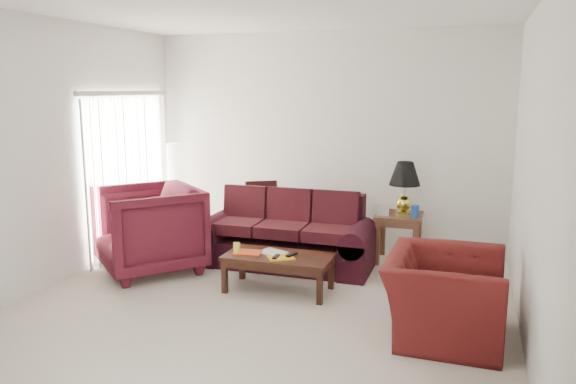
# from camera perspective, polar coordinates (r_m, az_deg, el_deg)

# --- Properties ---
(floor) EXTENTS (5.00, 5.00, 0.00)m
(floor) POSITION_cam_1_polar(r_m,az_deg,el_deg) (5.96, -2.62, -11.42)
(floor) COLOR beige
(floor) RESTS_ON ground
(blinds) EXTENTS (0.10, 2.00, 2.16)m
(blinds) POSITION_cam_1_polar(r_m,az_deg,el_deg) (7.90, -15.84, 1.78)
(blinds) COLOR silver
(blinds) RESTS_ON ground
(sofa) EXTENTS (2.28, 1.14, 0.90)m
(sofa) POSITION_cam_1_polar(r_m,az_deg,el_deg) (7.09, -0.34, -3.97)
(sofa) COLOR black
(sofa) RESTS_ON ground
(throw_pillow) EXTENTS (0.49, 0.40, 0.45)m
(throw_pillow) POSITION_cam_1_polar(r_m,az_deg,el_deg) (7.90, -2.71, -0.47)
(throw_pillow) COLOR black
(throw_pillow) RESTS_ON sofa
(end_table) EXTENTS (0.59, 0.59, 0.63)m
(end_table) POSITION_cam_1_polar(r_m,az_deg,el_deg) (7.43, 11.15, -4.58)
(end_table) COLOR brown
(end_table) RESTS_ON ground
(table_lamp) EXTENTS (0.50, 0.50, 0.67)m
(table_lamp) POSITION_cam_1_polar(r_m,az_deg,el_deg) (7.35, 11.74, 0.43)
(table_lamp) COLOR gold
(table_lamp) RESTS_ON end_table
(clock) EXTENTS (0.15, 0.06, 0.15)m
(clock) POSITION_cam_1_polar(r_m,az_deg,el_deg) (7.23, 9.62, -1.77)
(clock) COLOR silver
(clock) RESTS_ON end_table
(blue_canister) EXTENTS (0.13, 0.13, 0.16)m
(blue_canister) POSITION_cam_1_polar(r_m,az_deg,el_deg) (7.17, 12.76, -1.95)
(blue_canister) COLOR #173B97
(blue_canister) RESTS_ON end_table
(picture_frame) EXTENTS (0.13, 0.15, 0.05)m
(picture_frame) POSITION_cam_1_polar(r_m,az_deg,el_deg) (7.54, 10.50, -1.30)
(picture_frame) COLOR silver
(picture_frame) RESTS_ON end_table
(floor_lamp) EXTENTS (0.29, 0.29, 1.46)m
(floor_lamp) POSITION_cam_1_polar(r_m,az_deg,el_deg) (8.42, -11.42, 0.07)
(floor_lamp) COLOR white
(floor_lamp) RESTS_ON ground
(armchair_left) EXTENTS (1.62, 1.63, 1.06)m
(armchair_left) POSITION_cam_1_polar(r_m,az_deg,el_deg) (7.06, -13.96, -3.69)
(armchair_left) COLOR #47101C
(armchair_left) RESTS_ON ground
(armchair_right) EXTENTS (1.04, 1.18, 0.76)m
(armchair_right) POSITION_cam_1_polar(r_m,az_deg,el_deg) (5.34, 15.60, -10.13)
(armchair_right) COLOR #481110
(armchair_right) RESTS_ON ground
(coffee_table) EXTENTS (1.23, 0.71, 0.41)m
(coffee_table) POSITION_cam_1_polar(r_m,az_deg,el_deg) (6.28, -0.97, -8.22)
(coffee_table) COLOR black
(coffee_table) RESTS_ON ground
(magazine_red) EXTENTS (0.32, 0.26, 0.02)m
(magazine_red) POSITION_cam_1_polar(r_m,az_deg,el_deg) (6.29, -4.07, -6.16)
(magazine_red) COLOR red
(magazine_red) RESTS_ON coffee_table
(magazine_white) EXTENTS (0.35, 0.32, 0.02)m
(magazine_white) POSITION_cam_1_polar(r_m,az_deg,el_deg) (6.29, -1.60, -6.14)
(magazine_white) COLOR silver
(magazine_white) RESTS_ON coffee_table
(magazine_orange) EXTENTS (0.34, 0.32, 0.02)m
(magazine_orange) POSITION_cam_1_polar(r_m,az_deg,el_deg) (6.10, -0.74, -6.68)
(magazine_orange) COLOR gold
(magazine_orange) RESTS_ON coffee_table
(remote_a) EXTENTS (0.05, 0.15, 0.02)m
(remote_a) POSITION_cam_1_polar(r_m,az_deg,el_deg) (6.08, -1.21, -6.57)
(remote_a) COLOR black
(remote_a) RESTS_ON coffee_table
(remote_b) EXTENTS (0.09, 0.17, 0.02)m
(remote_b) POSITION_cam_1_polar(r_m,az_deg,el_deg) (6.14, 0.38, -6.36)
(remote_b) COLOR black
(remote_b) RESTS_ON coffee_table
(yellow_glass) EXTENTS (0.10, 0.10, 0.13)m
(yellow_glass) POSITION_cam_1_polar(r_m,az_deg,el_deg) (6.25, -5.24, -5.74)
(yellow_glass) COLOR yellow
(yellow_glass) RESTS_ON coffee_table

